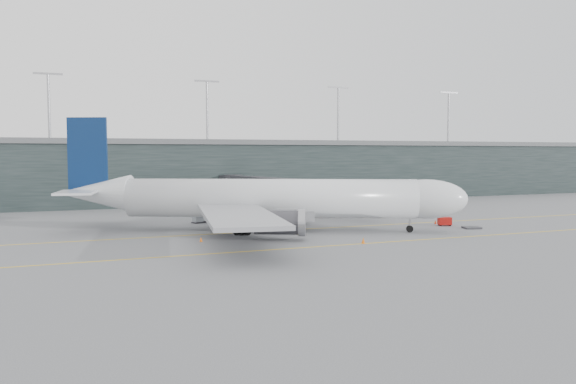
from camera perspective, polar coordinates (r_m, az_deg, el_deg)
name	(u,v)px	position (r m, az deg, el deg)	size (l,w,h in m)	color
ground	(247,229)	(90.06, -4.20, -3.72)	(320.00, 320.00, 0.00)	#58595D
taxiline_a	(255,232)	(86.28, -3.42, -4.05)	(160.00, 0.25, 0.02)	yellow
taxiline_b	(293,248)	(71.41, 0.56, -5.73)	(160.00, 0.25, 0.02)	yellow
taxiline_lead_main	(241,214)	(110.50, -4.79, -2.29)	(0.25, 60.00, 0.02)	yellow
terminal	(179,170)	(145.75, -10.97, 2.17)	(240.00, 36.00, 29.00)	black
main_aircraft	(268,199)	(86.44, -2.01, -0.74)	(59.64, 54.88, 17.61)	silver
jet_bridge	(285,185)	(117.28, -0.29, 0.70)	(18.91, 45.05, 7.12)	#2B2B30
gse_cart	(445,221)	(96.62, 15.62, -2.86)	(2.42, 1.96, 1.43)	#AA100C
baggage_dolly	(472,228)	(94.44, 18.16, -3.45)	(2.61, 2.09, 0.26)	#333337
uld_a	(198,218)	(97.79, -9.17, -2.64)	(2.16, 1.94, 1.63)	#3C3B40
uld_b	(207,216)	(98.90, -8.27, -2.47)	(2.21, 1.82, 1.91)	#3C3B40
uld_c	(222,217)	(98.74, -6.73, -2.56)	(2.14, 1.93, 1.61)	#3C3B40
cone_nose	(435,222)	(98.80, 14.75, -2.96)	(0.42, 0.42, 0.67)	red
cone_wing_stbd	(363,241)	(75.66, 7.66, -4.92)	(0.50, 0.50, 0.80)	orange
cone_wing_port	(284,215)	(105.07, -0.45, -2.39)	(0.48, 0.48, 0.76)	orange
cone_tail	(201,239)	(77.51, -8.83, -4.77)	(0.42, 0.42, 0.67)	orange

